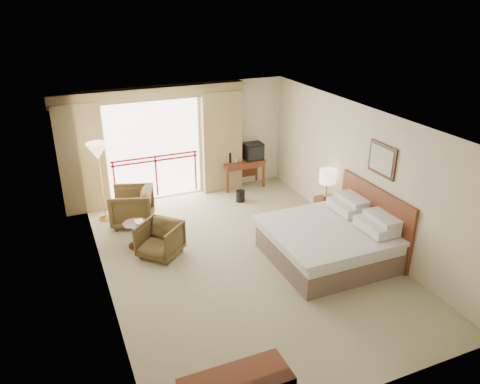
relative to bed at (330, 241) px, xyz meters
name	(u,v)px	position (x,y,z in m)	size (l,w,h in m)	color
floor	(244,259)	(-1.50, 0.60, -0.38)	(7.00, 7.00, 0.00)	gray
ceiling	(245,120)	(-1.50, 0.60, 2.32)	(7.00, 7.00, 0.00)	white
wall_back	(186,140)	(-1.50, 4.10, 0.97)	(5.00, 5.00, 0.00)	beige
wall_front	(366,308)	(-1.50, -2.90, 0.97)	(5.00, 5.00, 0.00)	beige
wall_left	(100,219)	(-4.00, 0.60, 0.97)	(7.00, 7.00, 0.00)	beige
wall_right	(360,174)	(1.00, 0.60, 0.97)	(7.00, 7.00, 0.00)	beige
balcony_door	(154,150)	(-2.30, 4.08, 0.82)	(2.40, 2.40, 0.00)	white
balcony_railing	(156,166)	(-2.30, 4.06, 0.44)	(2.09, 0.03, 1.02)	#AA0E17
curtain_left	(82,159)	(-3.95, 3.95, 0.87)	(1.00, 0.26, 2.50)	olive
curtain_right	(221,142)	(-0.65, 3.95, 0.87)	(1.00, 0.26, 2.50)	olive
valance	(151,94)	(-2.30, 3.98, 2.17)	(4.40, 0.22, 0.28)	olive
hvac_vent	(236,95)	(-0.20, 4.07, 1.97)	(0.50, 0.04, 0.50)	silver
bed	(330,241)	(0.00, 0.00, 0.00)	(2.13, 2.06, 0.97)	brown
headboard	(374,219)	(0.96, 0.00, 0.27)	(0.06, 2.10, 1.30)	#592110
framed_art	(382,160)	(0.97, 0.00, 1.47)	(0.04, 0.72, 0.60)	black
nightstand	(326,210)	(0.78, 1.33, -0.10)	(0.39, 0.46, 0.55)	#592110
table_lamp	(328,177)	(0.78, 1.38, 0.66)	(0.35, 0.35, 0.62)	tan
phone	(329,200)	(0.73, 1.18, 0.22)	(0.20, 0.16, 0.09)	black
desk	(242,166)	(-0.12, 3.92, 0.18)	(1.09, 0.53, 0.71)	#592110
tv	(253,151)	(0.18, 3.86, 0.54)	(0.46, 0.37, 0.42)	black
coffee_maker	(229,157)	(-0.47, 3.87, 0.47)	(0.12, 0.12, 0.27)	black
cup	(236,161)	(-0.32, 3.82, 0.38)	(0.06, 0.06, 0.09)	white
wastebasket	(240,196)	(-0.53, 3.05, -0.24)	(0.22, 0.22, 0.27)	black
armchair_far	(134,223)	(-3.12, 2.91, -0.38)	(0.86, 0.88, 0.80)	#46351C
armchair_near	(161,255)	(-2.90, 1.37, -0.38)	(0.72, 0.74, 0.67)	#46351C
side_table	(136,231)	(-3.25, 1.87, -0.02)	(0.48, 0.48, 0.52)	black
book	(135,223)	(-3.25, 1.87, 0.15)	(0.16, 0.22, 0.02)	white
floor_lamp	(98,154)	(-3.65, 3.35, 1.14)	(0.45, 0.45, 1.76)	tan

